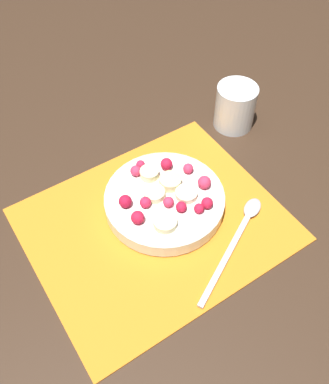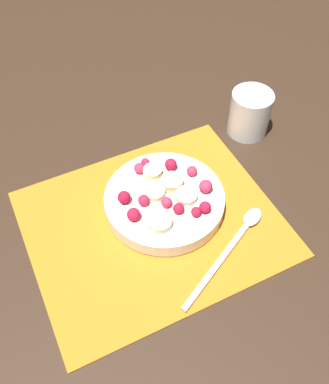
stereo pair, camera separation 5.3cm
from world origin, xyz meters
name	(u,v)px [view 2 (the right image)]	position (x,y,z in m)	size (l,w,h in m)	color
ground_plane	(153,224)	(0.00, 0.00, 0.00)	(3.00, 3.00, 0.00)	#382619
placemat	(153,223)	(0.00, 0.00, 0.00)	(0.38, 0.32, 0.01)	orange
fruit_bowl	(165,199)	(0.03, 0.02, 0.02)	(0.19, 0.19, 0.05)	silver
spoon	(238,237)	(0.10, -0.08, 0.01)	(0.20, 0.11, 0.01)	#B2B2B7
drinking_glass	(250,113)	(0.25, 0.12, 0.04)	(0.07, 0.07, 0.08)	white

